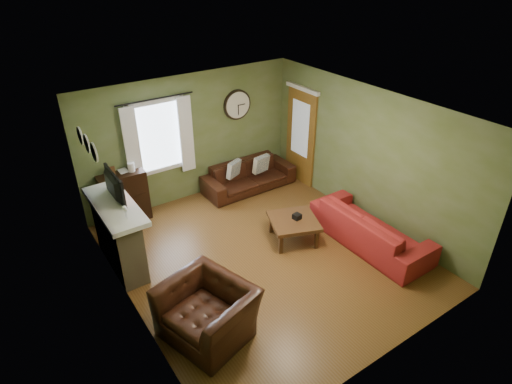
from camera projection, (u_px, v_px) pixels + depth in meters
floor at (264, 255)px, 7.44m from camera, size 4.60×5.20×0.00m
ceiling at (266, 112)px, 6.14m from camera, size 4.60×5.20×0.00m
wall_left at (124, 239)px, 5.67m from camera, size 0.00×5.20×2.60m
wall_right at (366, 156)px, 7.91m from camera, size 0.00×5.20×2.60m
wall_back at (191, 138)px, 8.66m from camera, size 4.60×0.00×2.60m
wall_front at (395, 283)px, 4.93m from camera, size 4.60×0.00×2.60m
fireplace at (119, 237)px, 6.97m from camera, size 0.40×1.40×1.10m
firebox at (132, 246)px, 7.18m from camera, size 0.04×0.60×0.55m
mantel at (115, 206)px, 6.69m from camera, size 0.58×1.60×0.08m
tv at (110, 190)px, 6.70m from camera, size 0.08×0.60×0.35m
tv_screen at (115, 185)px, 6.71m from camera, size 0.02×0.62×0.36m
medallion_left at (94, 152)px, 5.78m from camera, size 0.28×0.28×0.03m
medallion_mid at (87, 144)px, 6.03m from camera, size 0.28×0.28×0.03m
medallion_right at (80, 136)px, 6.28m from camera, size 0.28×0.28×0.03m
window_pane at (158, 137)px, 8.20m from camera, size 1.00×0.02×1.30m
curtain_rod at (155, 99)px, 7.74m from camera, size 0.03×0.03×1.50m
curtain_left at (132, 147)px, 7.88m from camera, size 0.28×0.04×1.55m
curtain_right at (186, 135)px, 8.42m from camera, size 0.28×0.04×1.55m
wall_clock at (238, 105)px, 8.91m from camera, size 0.64×0.06×0.64m
door at (301, 137)px, 9.35m from camera, size 0.05×0.90×2.10m
bookshelf at (125, 198)px, 8.14m from camera, size 0.86×0.37×1.02m
book at (119, 175)px, 7.97m from camera, size 0.17×0.22×0.02m
sofa_brown at (249, 176)px, 9.38m from camera, size 2.04×0.80×0.60m
pillow_left at (261, 164)px, 9.32m from camera, size 0.40×0.17×0.38m
pillow_right at (234, 169)px, 9.11m from camera, size 0.38×0.24×0.36m
sofa_red at (370, 228)px, 7.58m from camera, size 0.89×2.28×0.66m
armchair at (207, 311)px, 5.78m from camera, size 1.33×1.43×0.77m
coffee_table at (293, 230)px, 7.73m from camera, size 1.06×1.06×0.44m
tissue_box at (297, 221)px, 7.66m from camera, size 0.15×0.15×0.10m
wine_glass_a at (126, 214)px, 6.25m from camera, size 0.07×0.07×0.19m
wine_glass_b at (125, 212)px, 6.28m from camera, size 0.07×0.07×0.20m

